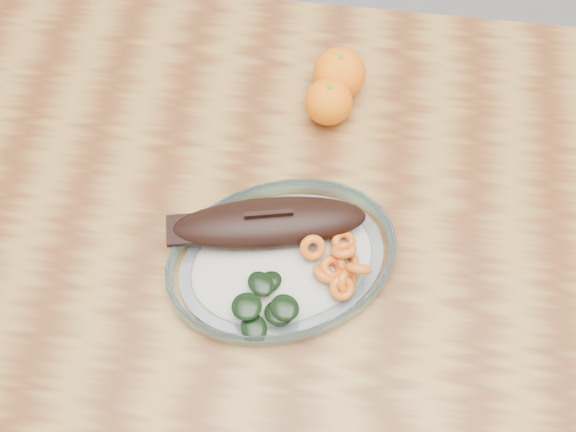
{
  "coord_description": "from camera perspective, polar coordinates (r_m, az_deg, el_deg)",
  "views": [
    {
      "loc": [
        0.02,
        -0.42,
        1.59
      ],
      "look_at": [
        -0.03,
        0.01,
        0.77
      ],
      "focal_mm": 45.0,
      "sensor_mm": 36.0,
      "label": 1
    }
  ],
  "objects": [
    {
      "name": "ground",
      "position": [
        1.64,
        1.15,
        -13.13
      ],
      "size": [
        3.0,
        3.0,
        0.0
      ],
      "primitive_type": "plane",
      "color": "slate",
      "rests_on": "ground"
    },
    {
      "name": "dining_table",
      "position": [
        1.03,
        1.79,
        -3.79
      ],
      "size": [
        1.2,
        0.8,
        0.75
      ],
      "color": "brown",
      "rests_on": "ground"
    },
    {
      "name": "plated_meal",
      "position": [
        0.9,
        -0.52,
        -3.25
      ],
      "size": [
        0.7,
        0.7,
        0.08
      ],
      "rotation": [
        0.0,
        0.0,
        0.43
      ],
      "color": "white",
      "rests_on": "dining_table"
    },
    {
      "name": "orange_left",
      "position": [
        1.04,
        4.07,
        11.16
      ],
      "size": [
        0.07,
        0.07,
        0.07
      ],
      "primitive_type": "sphere",
      "color": "#FF5505",
      "rests_on": "dining_table"
    },
    {
      "name": "orange_right",
      "position": [
        1.01,
        3.23,
        9.01
      ],
      "size": [
        0.07,
        0.07,
        0.07
      ],
      "primitive_type": "sphere",
      "color": "#FF5505",
      "rests_on": "dining_table"
    }
  ]
}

